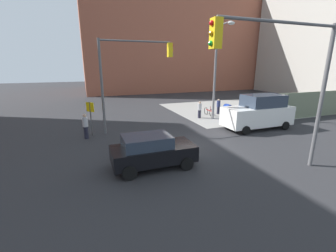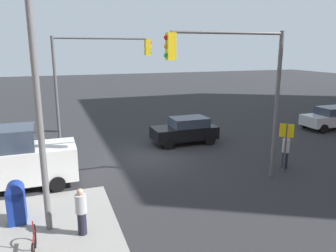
{
  "view_description": "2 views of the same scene",
  "coord_description": "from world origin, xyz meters",
  "px_view_note": "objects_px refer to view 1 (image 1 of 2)",
  "views": [
    {
      "loc": [
        -5.65,
        -11.64,
        4.83
      ],
      "look_at": [
        -1.38,
        -0.13,
        1.46
      ],
      "focal_mm": 24.0,
      "sensor_mm": 36.0,
      "label": 1
    },
    {
      "loc": [
        4.82,
        16.24,
        5.78
      ],
      "look_at": [
        -0.7,
        0.96,
        1.92
      ],
      "focal_mm": 35.0,
      "sensor_mm": 36.0,
      "label": 2
    }
  ],
  "objects_px": {
    "van_white_delivery": "(259,112)",
    "pedestrian_walking_north": "(85,126)",
    "coupe_black": "(152,151)",
    "bicycle_leaning_on_fence": "(209,112)",
    "street_lamp_corner": "(217,66)",
    "mailbox_blue": "(227,112)",
    "traffic_signal_se_corner": "(287,69)",
    "traffic_signal_nw_corner": "(131,68)",
    "smokestack": "(254,46)",
    "pedestrian_crossing": "(218,106)",
    "pedestrian_waiting": "(200,110)"
  },
  "relations": [
    {
      "from": "traffic_signal_nw_corner",
      "to": "pedestrian_waiting",
      "type": "bearing_deg",
      "value": 16.69
    },
    {
      "from": "street_lamp_corner",
      "to": "smokestack",
      "type": "bearing_deg",
      "value": 44.96
    },
    {
      "from": "van_white_delivery",
      "to": "smokestack",
      "type": "bearing_deg",
      "value": 50.83
    },
    {
      "from": "bicycle_leaning_on_fence",
      "to": "smokestack",
      "type": "bearing_deg",
      "value": 43.36
    },
    {
      "from": "mailbox_blue",
      "to": "coupe_black",
      "type": "bearing_deg",
      "value": -142.65
    },
    {
      "from": "mailbox_blue",
      "to": "coupe_black",
      "type": "height_order",
      "value": "coupe_black"
    },
    {
      "from": "mailbox_blue",
      "to": "van_white_delivery",
      "type": "distance_m",
      "value": 3.29
    },
    {
      "from": "pedestrian_waiting",
      "to": "street_lamp_corner",
      "type": "bearing_deg",
      "value": 83.45
    },
    {
      "from": "street_lamp_corner",
      "to": "mailbox_blue",
      "type": "height_order",
      "value": "street_lamp_corner"
    },
    {
      "from": "coupe_black",
      "to": "mailbox_blue",
      "type": "bearing_deg",
      "value": 37.35
    },
    {
      "from": "mailbox_blue",
      "to": "bicycle_leaning_on_fence",
      "type": "bearing_deg",
      "value": 105.28
    },
    {
      "from": "coupe_black",
      "to": "bicycle_leaning_on_fence",
      "type": "height_order",
      "value": "coupe_black"
    },
    {
      "from": "van_white_delivery",
      "to": "pedestrian_walking_north",
      "type": "height_order",
      "value": "van_white_delivery"
    },
    {
      "from": "pedestrian_walking_north",
      "to": "bicycle_leaning_on_fence",
      "type": "distance_m",
      "value": 11.91
    },
    {
      "from": "smokestack",
      "to": "traffic_signal_se_corner",
      "type": "bearing_deg",
      "value": -128.67
    },
    {
      "from": "traffic_signal_nw_corner",
      "to": "bicycle_leaning_on_fence",
      "type": "xyz_separation_m",
      "value": [
        8.07,
        2.7,
        -4.28
      ]
    },
    {
      "from": "traffic_signal_se_corner",
      "to": "mailbox_blue",
      "type": "bearing_deg",
      "value": 66.85
    },
    {
      "from": "street_lamp_corner",
      "to": "pedestrian_crossing",
      "type": "bearing_deg",
      "value": 49.97
    },
    {
      "from": "mailbox_blue",
      "to": "pedestrian_walking_north",
      "type": "xyz_separation_m",
      "value": [
        -12.0,
        -1.2,
        0.12
      ]
    },
    {
      "from": "street_lamp_corner",
      "to": "coupe_black",
      "type": "height_order",
      "value": "street_lamp_corner"
    },
    {
      "from": "pedestrian_waiting",
      "to": "bicycle_leaning_on_fence",
      "type": "bearing_deg",
      "value": 158.23
    },
    {
      "from": "traffic_signal_se_corner",
      "to": "coupe_black",
      "type": "distance_m",
      "value": 6.82
    },
    {
      "from": "pedestrian_walking_north",
      "to": "bicycle_leaning_on_fence",
      "type": "relative_size",
      "value": 0.97
    },
    {
      "from": "traffic_signal_nw_corner",
      "to": "van_white_delivery",
      "type": "height_order",
      "value": "traffic_signal_nw_corner"
    },
    {
      "from": "street_lamp_corner",
      "to": "pedestrian_walking_north",
      "type": "xyz_separation_m",
      "value": [
        -10.95,
        -1.63,
        -3.82
      ]
    },
    {
      "from": "coupe_black",
      "to": "pedestrian_crossing",
      "type": "distance_m",
      "value": 13.45
    },
    {
      "from": "smokestack",
      "to": "traffic_signal_se_corner",
      "type": "relative_size",
      "value": 2.69
    },
    {
      "from": "traffic_signal_nw_corner",
      "to": "van_white_delivery",
      "type": "xyz_separation_m",
      "value": [
        9.24,
        -2.7,
        -3.34
      ]
    },
    {
      "from": "smokestack",
      "to": "street_lamp_corner",
      "type": "distance_m",
      "value": 35.0
    },
    {
      "from": "traffic_signal_se_corner",
      "to": "street_lamp_corner",
      "type": "distance_m",
      "value": 10.38
    },
    {
      "from": "street_lamp_corner",
      "to": "bicycle_leaning_on_fence",
      "type": "distance_m",
      "value": 4.72
    },
    {
      "from": "traffic_signal_se_corner",
      "to": "pedestrian_crossing",
      "type": "distance_m",
      "value": 13.36
    },
    {
      "from": "coupe_black",
      "to": "pedestrian_waiting",
      "type": "relative_size",
      "value": 2.55
    },
    {
      "from": "smokestack",
      "to": "pedestrian_waiting",
      "type": "xyz_separation_m",
      "value": [
        -25.54,
        -23.5,
        -7.95
      ]
    },
    {
      "from": "pedestrian_walking_north",
      "to": "pedestrian_waiting",
      "type": "bearing_deg",
      "value": 150.54
    },
    {
      "from": "traffic_signal_se_corner",
      "to": "van_white_delivery",
      "type": "height_order",
      "value": "traffic_signal_se_corner"
    },
    {
      "from": "van_white_delivery",
      "to": "bicycle_leaning_on_fence",
      "type": "bearing_deg",
      "value": 102.26
    },
    {
      "from": "mailbox_blue",
      "to": "van_white_delivery",
      "type": "height_order",
      "value": "van_white_delivery"
    },
    {
      "from": "smokestack",
      "to": "street_lamp_corner",
      "type": "relative_size",
      "value": 2.19
    },
    {
      "from": "smokestack",
      "to": "mailbox_blue",
      "type": "distance_m",
      "value": 35.26
    },
    {
      "from": "smokestack",
      "to": "pedestrian_crossing",
      "type": "relative_size",
      "value": 11.38
    },
    {
      "from": "smokestack",
      "to": "street_lamp_corner",
      "type": "bearing_deg",
      "value": -135.04
    },
    {
      "from": "street_lamp_corner",
      "to": "pedestrian_walking_north",
      "type": "relative_size",
      "value": 4.7
    },
    {
      "from": "bicycle_leaning_on_fence",
      "to": "pedestrian_walking_north",
      "type": "bearing_deg",
      "value": -163.41
    },
    {
      "from": "mailbox_blue",
      "to": "bicycle_leaning_on_fence",
      "type": "xyz_separation_m",
      "value": [
        -0.6,
        2.2,
        -0.42
      ]
    },
    {
      "from": "traffic_signal_nw_corner",
      "to": "pedestrian_walking_north",
      "type": "relative_size",
      "value": 3.82
    },
    {
      "from": "traffic_signal_se_corner",
      "to": "pedestrian_crossing",
      "type": "bearing_deg",
      "value": 68.61
    },
    {
      "from": "pedestrian_waiting",
      "to": "van_white_delivery",
      "type": "bearing_deg",
      "value": 70.47
    },
    {
      "from": "smokestack",
      "to": "mailbox_blue",
      "type": "xyz_separation_m",
      "value": [
        -23.54,
        -25.0,
        -7.99
      ]
    },
    {
      "from": "coupe_black",
      "to": "van_white_delivery",
      "type": "distance_m",
      "value": 10.36
    }
  ]
}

